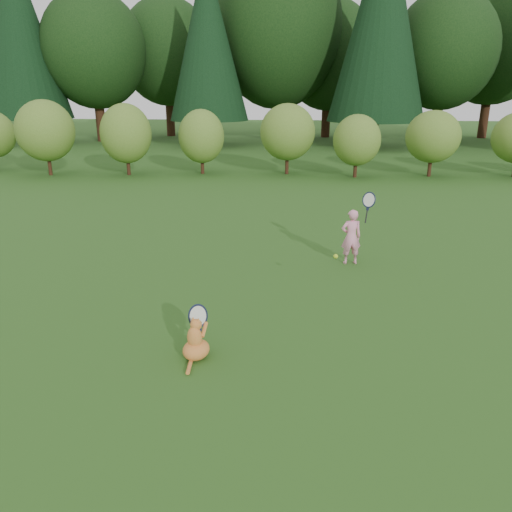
# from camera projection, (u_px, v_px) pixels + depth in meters

# --- Properties ---
(ground) EXTENTS (100.00, 100.00, 0.00)m
(ground) POSITION_uv_depth(u_px,v_px,m) (238.00, 316.00, 7.57)
(ground) COLOR #204B15
(ground) RESTS_ON ground
(shrub_row) EXTENTS (28.00, 3.00, 2.80)m
(shrub_row) POSITION_uv_depth(u_px,v_px,m) (279.00, 139.00, 19.39)
(shrub_row) COLOR #507323
(shrub_row) RESTS_ON ground
(woodland_backdrop) EXTENTS (48.00, 10.00, 15.00)m
(woodland_backdrop) POSITION_uv_depth(u_px,v_px,m) (289.00, 6.00, 26.89)
(woodland_backdrop) COLOR black
(woodland_backdrop) RESTS_ON ground
(child) EXTENTS (0.64, 0.44, 1.62)m
(child) POSITION_uv_depth(u_px,v_px,m) (352.00, 236.00, 9.67)
(child) COLOR pink
(child) RESTS_ON ground
(cat) EXTENTS (0.53, 0.81, 0.76)m
(cat) POSITION_uv_depth(u_px,v_px,m) (196.00, 337.00, 6.32)
(cat) COLOR #D56129
(cat) RESTS_ON ground
(tennis_ball) EXTENTS (0.08, 0.08, 0.08)m
(tennis_ball) POSITION_uv_depth(u_px,v_px,m) (336.00, 256.00, 8.02)
(tennis_ball) COLOR #97C617
(tennis_ball) RESTS_ON ground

